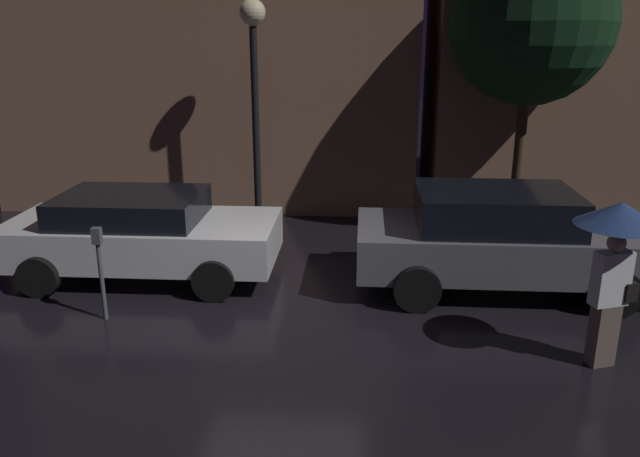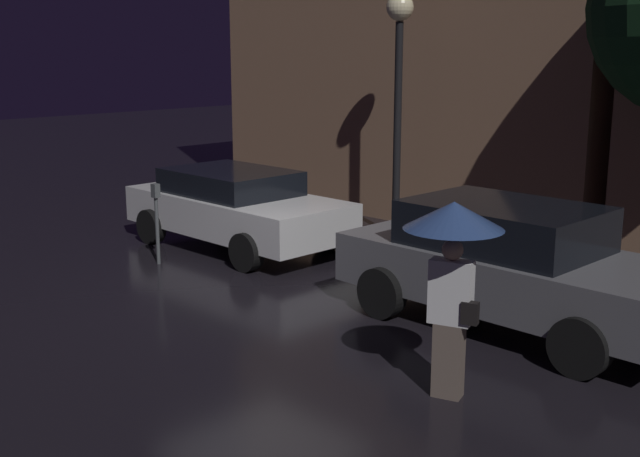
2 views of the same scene
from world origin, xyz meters
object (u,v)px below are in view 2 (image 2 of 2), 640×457
object	(u,v)px
pedestrian_with_umbrella	(453,246)
street_lamp_near	(399,59)
parked_car_white	(236,206)
parked_car_grey	(511,263)
parking_meter	(157,215)

from	to	relation	value
pedestrian_with_umbrella	street_lamp_near	world-z (taller)	street_lamp_near
pedestrian_with_umbrella	parked_car_white	bearing A→B (deg)	-39.64
parked_car_white	parked_car_grey	distance (m)	5.58
parking_meter	street_lamp_near	bearing A→B (deg)	70.60
parked_car_white	pedestrian_with_umbrella	world-z (taller)	pedestrian_with_umbrella
pedestrian_with_umbrella	street_lamp_near	distance (m)	7.17
parked_car_grey	parking_meter	xyz separation A→B (m)	(-5.58, -1.43, 0.01)
parking_meter	street_lamp_near	xyz separation A→B (m)	(1.48, 4.19, 2.40)
pedestrian_with_umbrella	parked_car_grey	bearing A→B (deg)	-90.84
parking_meter	parked_car_white	bearing A→B (deg)	89.80
parked_car_grey	pedestrian_with_umbrella	bearing A→B (deg)	-71.89
parked_car_grey	street_lamp_near	distance (m)	5.51
street_lamp_near	parked_car_grey	bearing A→B (deg)	-33.97
parking_meter	street_lamp_near	distance (m)	5.05
pedestrian_with_umbrella	street_lamp_near	size ratio (longest dim) A/B	0.46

